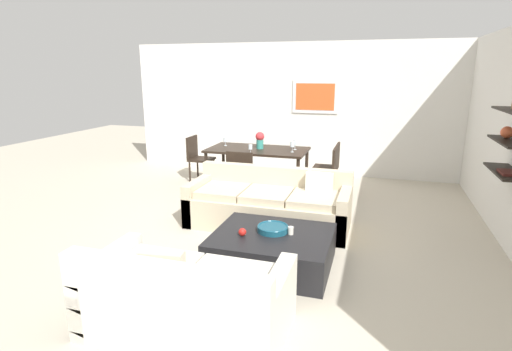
% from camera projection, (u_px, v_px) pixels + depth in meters
% --- Properties ---
extents(ground_plane, '(18.00, 18.00, 0.00)m').
position_uv_depth(ground_plane, '(260.00, 233.00, 5.42)').
color(ground_plane, '#BCB29E').
extents(back_wall_unit, '(8.40, 0.09, 2.70)m').
position_uv_depth(back_wall_unit, '(323.00, 110.00, 8.25)').
color(back_wall_unit, silver).
rests_on(back_wall_unit, ground).
extents(sofa_beige, '(2.23, 0.90, 0.78)m').
position_uv_depth(sofa_beige, '(269.00, 206.00, 5.64)').
color(sofa_beige, beige).
rests_on(sofa_beige, ground).
extents(loveseat_white, '(1.67, 0.90, 0.78)m').
position_uv_depth(loveseat_white, '(185.00, 300.00, 3.32)').
color(loveseat_white, silver).
rests_on(loveseat_white, ground).
extents(coffee_table, '(1.29, 1.08, 0.38)m').
position_uv_depth(coffee_table, '(272.00, 250.00, 4.48)').
color(coffee_table, black).
rests_on(coffee_table, ground).
extents(decorative_bowl, '(0.35, 0.35, 0.07)m').
position_uv_depth(decorative_bowl, '(273.00, 228.00, 4.50)').
color(decorative_bowl, navy).
rests_on(decorative_bowl, coffee_table).
extents(candle_jar, '(0.06, 0.06, 0.09)m').
position_uv_depth(candle_jar, '(291.00, 231.00, 4.41)').
color(candle_jar, silver).
rests_on(candle_jar, coffee_table).
extents(apple_on_coffee_table, '(0.09, 0.09, 0.09)m').
position_uv_depth(apple_on_coffee_table, '(242.00, 232.00, 4.38)').
color(apple_on_coffee_table, red).
rests_on(apple_on_coffee_table, coffee_table).
extents(dining_table, '(1.80, 0.96, 0.75)m').
position_uv_depth(dining_table, '(257.00, 152.00, 7.33)').
color(dining_table, black).
rests_on(dining_table, ground).
extents(dining_chair_left_far, '(0.44, 0.44, 0.88)m').
position_uv_depth(dining_chair_left_far, '(198.00, 155.00, 7.95)').
color(dining_chair_left_far, black).
rests_on(dining_chair_left_far, ground).
extents(dining_chair_right_far, '(0.44, 0.44, 0.88)m').
position_uv_depth(dining_chair_right_far, '(331.00, 164.00, 7.21)').
color(dining_chair_right_far, black).
rests_on(dining_chair_right_far, ground).
extents(dining_chair_right_near, '(0.44, 0.44, 0.88)m').
position_uv_depth(dining_chair_right_near, '(327.00, 170.00, 6.81)').
color(dining_chair_right_near, black).
rests_on(dining_chair_right_near, ground).
extents(dining_chair_foot, '(0.44, 0.44, 0.88)m').
position_uv_depth(dining_chair_foot, '(242.00, 173.00, 6.56)').
color(dining_chair_foot, black).
rests_on(dining_chair_foot, ground).
extents(wine_glass_left_far, '(0.08, 0.08, 0.15)m').
position_uv_depth(wine_glass_left_far, '(225.00, 140.00, 7.59)').
color(wine_glass_left_far, silver).
rests_on(wine_glass_left_far, dining_table).
extents(wine_glass_right_far, '(0.07, 0.07, 0.18)m').
position_uv_depth(wine_glass_right_far, '(295.00, 143.00, 7.20)').
color(wine_glass_right_far, silver).
rests_on(wine_glass_right_far, dining_table).
extents(wine_glass_right_near, '(0.07, 0.07, 0.18)m').
position_uv_depth(wine_glass_right_near, '(292.00, 145.00, 6.98)').
color(wine_glass_right_near, silver).
rests_on(wine_glass_right_near, dining_table).
extents(wine_glass_foot, '(0.07, 0.07, 0.15)m').
position_uv_depth(wine_glass_foot, '(250.00, 147.00, 6.90)').
color(wine_glass_foot, silver).
rests_on(wine_glass_foot, dining_table).
extents(centerpiece_vase, '(0.16, 0.16, 0.31)m').
position_uv_depth(centerpiece_vase, '(260.00, 140.00, 7.29)').
color(centerpiece_vase, teal).
rests_on(centerpiece_vase, dining_table).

